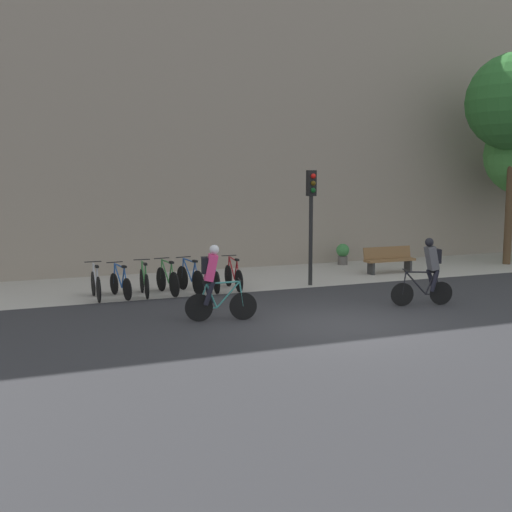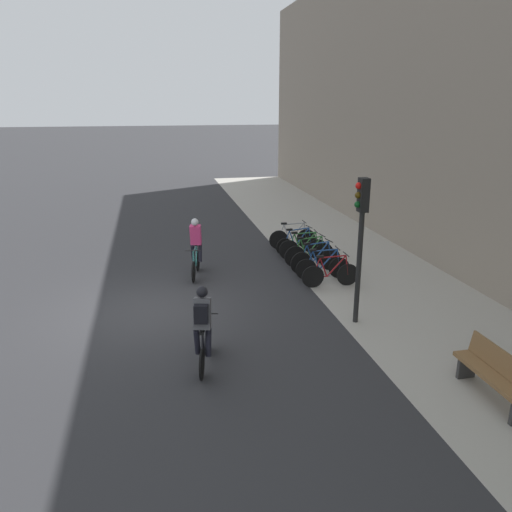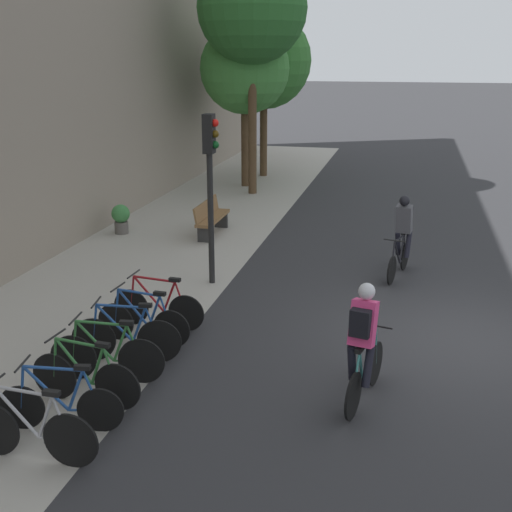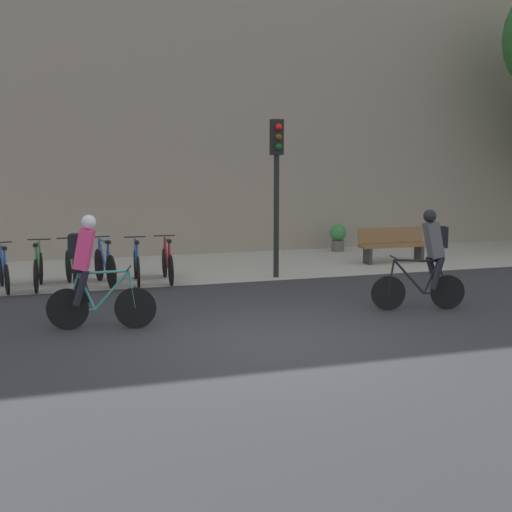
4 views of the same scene
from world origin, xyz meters
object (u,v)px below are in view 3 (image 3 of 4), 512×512
(bench, at_px, (211,217))
(cyclist_pink, at_px, (363,342))
(parked_bike_0, at_px, (31,430))
(potted_plant, at_px, (121,217))
(cyclist_grey, at_px, (403,232))
(parked_bike_2, at_px, (85,377))
(parked_bike_3, at_px, (107,355))
(parked_bike_5, at_px, (143,321))
(parked_bike_4, at_px, (126,337))
(parked_bike_1, at_px, (61,403))
(traffic_light_pole, at_px, (210,168))
(parked_bike_6, at_px, (158,306))

(bench, bearing_deg, cyclist_pink, -149.74)
(parked_bike_0, xyz_separation_m, potted_plant, (9.43, 3.24, 0.03))
(cyclist_grey, height_order, parked_bike_2, cyclist_grey)
(parked_bike_3, relative_size, parked_bike_5, 1.03)
(parked_bike_4, distance_m, potted_plant, 7.53)
(parked_bike_1, distance_m, traffic_light_pole, 6.03)
(parked_bike_0, xyz_separation_m, parked_bike_1, (0.66, -0.00, -0.03))
(cyclist_pink, distance_m, traffic_light_pole, 5.59)
(parked_bike_5, bearing_deg, parked_bike_2, 179.97)
(parked_bike_1, distance_m, parked_bike_4, 1.97)
(parked_bike_2, distance_m, parked_bike_3, 0.66)
(cyclist_pink, xyz_separation_m, bench, (7.75, 4.52, -0.47))
(parked_bike_0, relative_size, parked_bike_4, 1.00)
(cyclist_grey, distance_m, parked_bike_0, 8.79)
(cyclist_grey, bearing_deg, potted_plant, 77.35)
(cyclist_grey, height_order, traffic_light_pole, traffic_light_pole)
(parked_bike_6, bearing_deg, parked_bike_0, 179.99)
(parked_bike_3, relative_size, parked_bike_4, 1.00)
(cyclist_pink, height_order, parked_bike_5, cyclist_pink)
(parked_bike_6, xyz_separation_m, traffic_light_pole, (2.39, -0.24, 2.01))
(cyclist_pink, distance_m, parked_bike_1, 3.95)
(parked_bike_5, bearing_deg, parked_bike_3, 179.97)
(cyclist_pink, relative_size, cyclist_grey, 1.01)
(parked_bike_1, distance_m, parked_bike_6, 3.28)
(parked_bike_5, distance_m, parked_bike_6, 0.66)
(cyclist_pink, xyz_separation_m, traffic_light_pole, (4.20, 3.39, 1.45))
(parked_bike_5, relative_size, bench, 0.89)
(parked_bike_5, bearing_deg, bench, 7.74)
(parked_bike_6, bearing_deg, traffic_light_pole, -5.67)
(parked_bike_3, bearing_deg, potted_plant, 23.48)
(parked_bike_2, bearing_deg, potted_plant, 21.76)
(parked_bike_4, bearing_deg, potted_plant, 25.47)
(parked_bike_3, xyz_separation_m, parked_bike_4, (0.66, -0.00, 0.00))
(parked_bike_2, height_order, traffic_light_pole, traffic_light_pole)
(parked_bike_0, height_order, parked_bike_4, parked_bike_4)
(cyclist_grey, bearing_deg, parked_bike_5, 138.36)
(parked_bike_5, bearing_deg, parked_bike_4, 179.94)
(traffic_light_pole, bearing_deg, parked_bike_4, 176.32)
(cyclist_pink, height_order, parked_bike_1, cyclist_pink)
(cyclist_pink, xyz_separation_m, potted_plant, (7.30, 6.86, -0.51))
(cyclist_grey, relative_size, parked_bike_1, 1.09)
(parked_bike_1, height_order, bench, parked_bike_1)
(parked_bike_0, bearing_deg, parked_bike_4, 0.00)
(cyclist_pink, bearing_deg, parked_bike_0, 120.44)
(parked_bike_4, xyz_separation_m, potted_plant, (6.80, 3.24, 0.03))
(traffic_light_pole, bearing_deg, bench, 17.71)
(cyclist_pink, bearing_deg, parked_bike_6, 63.47)
(parked_bike_5, relative_size, traffic_light_pole, 0.48)
(parked_bike_1, xyz_separation_m, potted_plant, (8.77, 3.24, 0.06))
(parked_bike_5, height_order, traffic_light_pole, traffic_light_pole)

